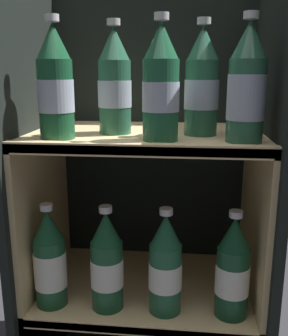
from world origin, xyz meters
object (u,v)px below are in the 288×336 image
at_px(bottle_upper_back_1, 202,85).
at_px(bottle_lower_front_3, 233,270).
at_px(bottle_upper_front_1, 161,86).
at_px(bottle_lower_front_2, 165,267).
at_px(bottle_upper_back_0, 115,84).
at_px(bottle_upper_front_2, 247,87).
at_px(bottle_upper_front_0, 55,86).
at_px(bottle_lower_front_1, 107,264).
at_px(bottle_lower_front_0, 50,261).

bearing_deg(bottle_upper_back_1, bottle_lower_front_3, -46.65).
xyz_separation_m(bottle_upper_front_1, bottle_lower_front_2, (0.01, 0.00, -0.39)).
height_order(bottle_upper_back_0, bottle_lower_front_2, bottle_upper_back_0).
height_order(bottle_upper_front_2, bottle_lower_front_2, bottle_upper_front_2).
relative_size(bottle_upper_front_0, bottle_lower_front_3, 1.00).
relative_size(bottle_upper_front_2, bottle_lower_front_1, 1.00).
relative_size(bottle_upper_back_0, bottle_upper_back_1, 1.00).
distance_m(bottle_lower_front_1, bottle_lower_front_3, 0.28).
height_order(bottle_upper_front_1, bottle_upper_front_2, same).
distance_m(bottle_upper_front_2, bottle_upper_back_0, 0.29).
bearing_deg(bottle_lower_front_3, bottle_lower_front_2, 180.00).
relative_size(bottle_upper_back_1, bottle_lower_front_1, 1.00).
xyz_separation_m(bottle_upper_back_0, bottle_lower_front_2, (0.12, -0.08, -0.39)).
xyz_separation_m(bottle_upper_front_1, bottle_upper_back_0, (-0.11, 0.08, -0.00)).
bearing_deg(bottle_lower_front_1, bottle_upper_front_2, 0.00).
xyz_separation_m(bottle_upper_front_2, bottle_lower_front_3, (-0.01, -0.00, -0.39)).
distance_m(bottle_upper_front_2, bottle_upper_back_1, 0.12).
distance_m(bottle_lower_front_0, bottle_lower_front_1, 0.13).
bearing_deg(bottle_lower_front_0, bottle_upper_front_1, 0.00).
xyz_separation_m(bottle_upper_front_2, bottle_upper_back_1, (-0.08, 0.08, 0.00)).
relative_size(bottle_upper_back_1, bottle_lower_front_2, 1.00).
bearing_deg(bottle_upper_front_2, bottle_lower_front_2, 180.00).
bearing_deg(bottle_upper_front_2, bottle_upper_front_1, 180.00).
height_order(bottle_upper_front_0, bottle_lower_front_3, bottle_upper_front_0).
xyz_separation_m(bottle_lower_front_0, bottle_lower_front_3, (0.41, -0.00, 0.00)).
bearing_deg(bottle_upper_back_0, bottle_upper_front_2, -16.70).
height_order(bottle_upper_back_1, bottle_lower_front_1, bottle_upper_back_1).
bearing_deg(bottle_lower_front_0, bottle_upper_back_1, 13.86).
height_order(bottle_upper_front_1, bottle_lower_front_1, bottle_upper_front_1).
bearing_deg(bottle_upper_back_1, bottle_lower_front_1, -157.73).
bearing_deg(bottle_upper_front_0, bottle_lower_front_0, 180.00).
relative_size(bottle_upper_front_0, bottle_upper_front_2, 1.00).
bearing_deg(bottle_lower_front_1, bottle_upper_back_1, 22.27).
xyz_separation_m(bottle_upper_back_0, bottle_lower_front_3, (0.27, -0.08, -0.39)).
bearing_deg(bottle_lower_front_2, bottle_upper_back_1, 49.96).
xyz_separation_m(bottle_upper_front_0, bottle_lower_front_2, (0.23, 0.00, -0.39)).
relative_size(bottle_upper_front_2, bottle_lower_front_0, 1.00).
xyz_separation_m(bottle_upper_front_0, bottle_lower_front_1, (0.10, -0.00, -0.39)).
xyz_separation_m(bottle_upper_back_0, bottle_lower_front_1, (-0.01, -0.08, -0.39)).
distance_m(bottle_lower_front_1, bottle_lower_front_2, 0.13).
height_order(bottle_upper_front_1, bottle_lower_front_0, bottle_upper_front_1).
xyz_separation_m(bottle_upper_back_1, bottle_lower_front_3, (0.08, -0.08, -0.39)).
bearing_deg(bottle_upper_front_1, bottle_lower_front_3, -0.00).
bearing_deg(bottle_lower_front_1, bottle_upper_front_1, 0.00).
distance_m(bottle_upper_front_0, bottle_lower_front_2, 0.45).
bearing_deg(bottle_lower_front_2, bottle_upper_front_2, 0.00).
xyz_separation_m(bottle_upper_back_1, bottle_lower_front_2, (-0.07, -0.08, -0.39)).
bearing_deg(bottle_upper_front_2, bottle_upper_front_0, 180.00).
bearing_deg(bottle_upper_front_0, bottle_upper_back_0, 37.43).
height_order(bottle_upper_front_2, bottle_lower_front_1, bottle_upper_front_2).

